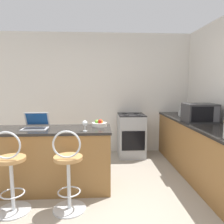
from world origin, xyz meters
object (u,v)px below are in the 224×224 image
object	(u,v)px
bar_stool_far	(68,173)
stove_range	(131,135)
laptop	(36,124)
mug_red	(186,112)
bar_stool_near	(11,175)
microwave	(200,113)
mug_white	(180,113)
wine_glass_tall	(85,124)
fruit_bowl	(99,124)
toaster	(188,113)

from	to	relation	value
bar_stool_far	stove_range	xyz separation A→B (m)	(1.04, 1.98, -0.02)
laptop	mug_red	bearing A→B (deg)	24.18
bar_stool_near	microwave	size ratio (longest dim) A/B	1.99
bar_stool_near	mug_red	bearing A→B (deg)	32.93
mug_white	wine_glass_tall	size ratio (longest dim) A/B	0.68
fruit_bowl	wine_glass_tall	world-z (taller)	wine_glass_tall
laptop	toaster	size ratio (longest dim) A/B	1.10
laptop	stove_range	bearing A→B (deg)	40.93
toaster	wine_glass_tall	size ratio (longest dim) A/B	2.15
microwave	mug_white	size ratio (longest dim) A/B	5.16
wine_glass_tall	bar_stool_far	bearing A→B (deg)	-115.48
mug_white	laptop	bearing A→B (deg)	-156.11
mug_red	stove_range	bearing A→B (deg)	171.15
microwave	mug_white	world-z (taller)	microwave
bar_stool_far	microwave	size ratio (longest dim) A/B	1.99
laptop	stove_range	distance (m)	2.14
wine_glass_tall	toaster	bearing A→B (deg)	30.28
mug_white	fruit_bowl	bearing A→B (deg)	-147.33
bar_stool_far	laptop	world-z (taller)	laptop
stove_range	laptop	bearing A→B (deg)	-139.07
stove_range	mug_white	size ratio (longest dim) A/B	9.23
bar_stool_far	toaster	distance (m)	2.54
bar_stool_far	mug_white	world-z (taller)	bar_stool_far
microwave	wine_glass_tall	xyz separation A→B (m)	(-1.84, -0.59, -0.05)
bar_stool_near	wine_glass_tall	distance (m)	1.06
stove_range	microwave	bearing A→B (deg)	-45.78
bar_stool_far	laptop	size ratio (longest dim) A/B	2.93
laptop	bar_stool_near	bearing A→B (deg)	-102.24
fruit_bowl	microwave	bearing A→B (deg)	9.44
toaster	wine_glass_tall	distance (m)	2.13
microwave	mug_red	size ratio (longest dim) A/B	4.93
bar_stool_near	mug_white	bearing A→B (deg)	33.11
toaster	wine_glass_tall	xyz separation A→B (m)	(-1.84, -1.07, 0.01)
mug_white	wine_glass_tall	world-z (taller)	wine_glass_tall
laptop	stove_range	world-z (taller)	laptop
microwave	toaster	distance (m)	0.48
mug_red	laptop	bearing A→B (deg)	-155.82
fruit_bowl	wine_glass_tall	size ratio (longest dim) A/B	1.54
wine_glass_tall	fruit_bowl	bearing A→B (deg)	58.72
mug_red	fruit_bowl	world-z (taller)	fruit_bowl
mug_white	microwave	bearing A→B (deg)	-87.45
laptop	mug_white	distance (m)	2.75
mug_red	fruit_bowl	bearing A→B (deg)	-147.59
laptop	wine_glass_tall	world-z (taller)	laptop
microwave	fruit_bowl	bearing A→B (deg)	-170.56
stove_range	toaster	bearing A→B (deg)	-28.40
wine_glass_tall	mug_white	bearing A→B (deg)	36.80
mug_white	fruit_bowl	xyz separation A→B (m)	(-1.62, -1.04, -0.01)
toaster	fruit_bowl	distance (m)	1.81
bar_stool_far	fruit_bowl	xyz separation A→B (m)	(0.37, 0.69, 0.46)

